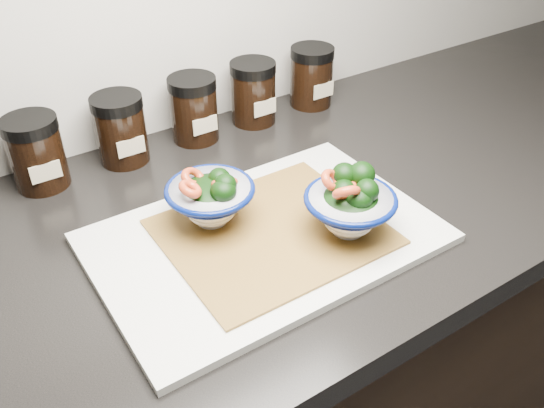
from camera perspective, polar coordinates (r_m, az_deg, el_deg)
cabinet at (r=1.19m, az=0.84°, el=-18.32°), size 3.43×0.58×0.86m
countertop at (r=0.87m, az=1.09°, el=-0.67°), size 3.50×0.60×0.04m
cutting_board at (r=0.78m, az=-0.72°, el=-3.35°), size 0.45×0.30×0.01m
bamboo_mat at (r=0.78m, az=0.00°, el=-2.76°), size 0.28×0.24×0.00m
bowl_left at (r=0.77m, az=-6.05°, el=0.60°), size 0.12×0.12×0.08m
bowl_right at (r=0.76m, az=7.75°, el=-0.13°), size 0.12×0.12×0.09m
spice_jar_a at (r=0.93m, az=-22.32°, el=4.73°), size 0.08×0.08×0.11m
spice_jar_b at (r=0.96m, az=-14.77°, el=7.17°), size 0.08×0.08×0.11m
spice_jar_c at (r=1.00m, az=-7.75°, el=9.31°), size 0.08×0.08×0.11m
spice_jar_d at (r=1.05m, az=-1.87°, el=10.98°), size 0.08×0.08×0.11m
spice_jar_e at (r=1.12m, az=3.93°, el=12.50°), size 0.08×0.08×0.11m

